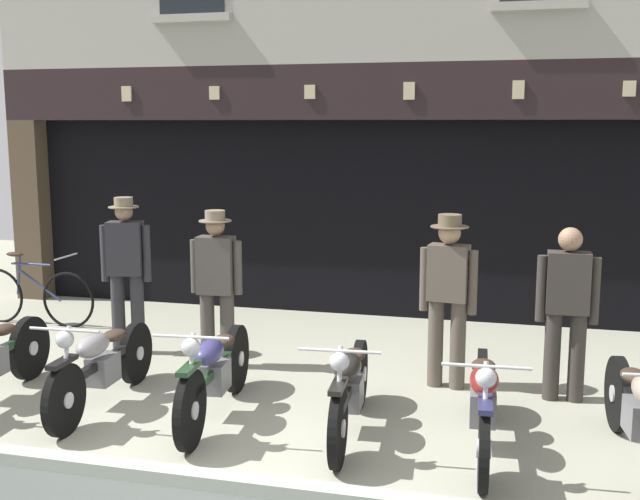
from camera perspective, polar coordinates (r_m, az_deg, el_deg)
The scene contains 11 objects.
shop_facade at distance 12.00m, azimuth 4.77°, elevation 5.01°, with size 10.54×4.42×6.09m.
motorcycle_left at distance 7.38m, azimuth -15.68°, elevation -8.00°, with size 0.62×1.97×0.90m.
motorcycle_center_left at distance 6.92m, azimuth -7.70°, elevation -8.78°, with size 0.62×2.03×0.92m.
motorcycle_center at distance 6.52m, azimuth 2.17°, elevation -9.95°, with size 0.62×1.92×0.91m.
motorcycle_center_right at distance 6.34m, azimuth 11.83°, elevation -10.71°, with size 0.62×2.02×0.91m.
salesman_left at distance 8.91m, azimuth -13.97°, elevation -1.25°, with size 0.55×0.33×1.76m.
shopkeeper_center at distance 8.23m, azimuth -7.57°, elevation -2.27°, with size 0.56×0.34×1.67m.
salesman_right at distance 7.62m, azimuth 9.33°, elevation -3.02°, with size 0.56×0.36×1.70m.
assistant_far_right at distance 7.52m, azimuth 17.59°, elevation -3.89°, with size 0.56×0.25×1.63m.
advert_board_near at distance 11.09m, azimuth -8.67°, elevation 4.99°, with size 0.69×0.03×0.94m.
leaning_bicycle at distance 10.66m, azimuth -20.28°, elevation -3.11°, with size 1.75×0.50×0.95m.
Camera 1 is at (2.03, -4.77, 2.56)m, focal length 43.81 mm.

